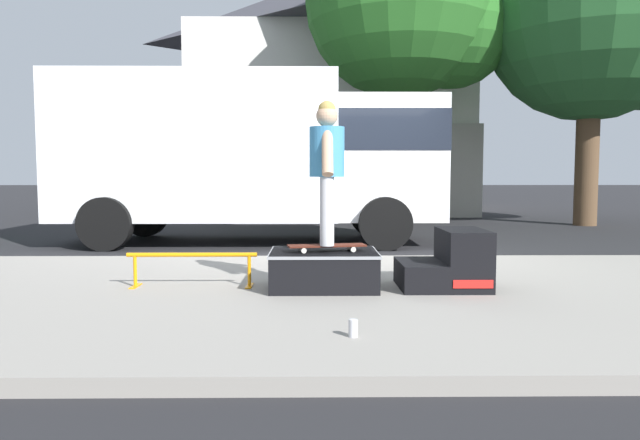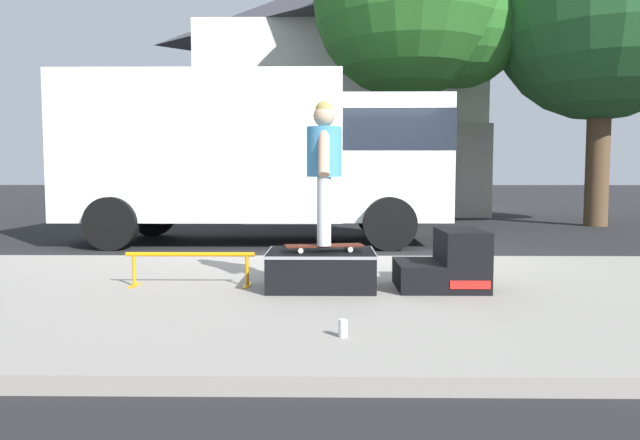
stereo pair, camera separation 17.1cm
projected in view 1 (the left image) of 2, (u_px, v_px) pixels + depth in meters
ground_plane at (378, 259)px, 8.80m from camera, size 140.00×140.00×0.00m
sidewalk_slab at (412, 296)px, 5.80m from camera, size 50.00×5.00×0.12m
skate_box at (324, 268)px, 5.89m from camera, size 1.08×0.84×0.38m
kicker_ramp at (450, 263)px, 5.90m from camera, size 0.87×0.78×0.59m
grind_rail at (192, 262)px, 5.95m from camera, size 1.33×0.28×0.35m
skateboard at (327, 246)px, 5.84m from camera, size 0.80×0.33×0.07m
skater_kid at (327, 161)px, 5.77m from camera, size 0.35×0.73×1.43m
soda_can at (353, 328)px, 4.10m from camera, size 0.07×0.07×0.13m
box_truck at (253, 152)px, 10.83m from camera, size 6.91×2.63×3.05m
street_tree_main at (411, 9)px, 14.70m from camera, size 5.27×4.79×8.02m
street_tree_neighbour at (604, 20)px, 14.36m from camera, size 5.77×5.25×7.86m
house_behind at (328, 94)px, 21.22m from camera, size 9.54×8.23×8.40m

